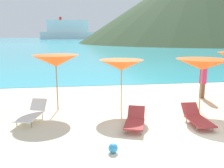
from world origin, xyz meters
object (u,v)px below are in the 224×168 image
object	(u,v)px
umbrella_3	(56,61)
beach_ball	(113,148)
lounge_chair_11	(197,117)
beachgoer_2	(203,78)
lounge_chair_2	(32,113)
cruise_ship	(68,31)
umbrella_4	(121,65)
lounge_chair_5	(135,120)
umbrella_5	(202,65)

from	to	relation	value
umbrella_3	beach_ball	world-z (taller)	umbrella_3
lounge_chair_11	beachgoer_2	world-z (taller)	beachgoer_2
lounge_chair_2	lounge_chair_11	distance (m)	5.91
beachgoer_2	cruise_ship	size ratio (longest dim) A/B	0.03
umbrella_3	lounge_chair_2	world-z (taller)	umbrella_3
umbrella_3	cruise_ship	xyz separation A→B (m)	(-8.01, 243.07, 6.26)
lounge_chair_11	beachgoer_2	distance (m)	4.10
umbrella_4	beach_ball	bearing A→B (deg)	-103.64
umbrella_4	lounge_chair_5	size ratio (longest dim) A/B	1.38
umbrella_5	cruise_ship	xyz separation A→B (m)	(-13.85, 244.04, 6.39)
umbrella_4	lounge_chair_11	bearing A→B (deg)	-41.64
lounge_chair_5	lounge_chair_11	distance (m)	2.23
umbrella_3	beachgoer_2	size ratio (longest dim) A/B	1.20
lounge_chair_5	cruise_ship	size ratio (longest dim) A/B	0.03
beach_ball	cruise_ship	distance (m)	247.46
umbrella_4	lounge_chair_11	distance (m)	3.51
cruise_ship	beach_ball	bearing A→B (deg)	-96.54
lounge_chair_5	cruise_ship	distance (m)	245.87
lounge_chair_5	cruise_ship	bearing A→B (deg)	111.38
umbrella_4	umbrella_5	world-z (taller)	umbrella_5
beachgoer_2	cruise_ship	bearing A→B (deg)	-53.50
umbrella_4	lounge_chair_11	world-z (taller)	umbrella_4
cruise_ship	lounge_chair_2	bearing A→B (deg)	-97.12
umbrella_3	beach_ball	bearing A→B (deg)	-66.72
lounge_chair_2	cruise_ship	xyz separation A→B (m)	(-7.18, 244.29, 8.03)
umbrella_5	lounge_chair_11	size ratio (longest dim) A/B	1.33
cruise_ship	lounge_chair_5	bearing A→B (deg)	-96.30
umbrella_5	cruise_ship	world-z (taller)	cruise_ship
umbrella_5	beach_ball	distance (m)	5.44
lounge_chair_11	cruise_ship	size ratio (longest dim) A/B	0.03
umbrella_3	lounge_chair_11	bearing A→B (deg)	-26.06
lounge_chair_11	cruise_ship	world-z (taller)	cruise_ship
umbrella_5	lounge_chair_2	world-z (taller)	umbrella_5
umbrella_5	beach_ball	size ratio (longest dim) A/B	8.46
umbrella_5	beach_ball	world-z (taller)	umbrella_5
lounge_chair_11	beach_ball	world-z (taller)	lounge_chair_11
lounge_chair_2	beach_ball	distance (m)	3.84
lounge_chair_11	beach_ball	distance (m)	3.61
lounge_chair_5	beach_ball	size ratio (longest dim) A/B	5.92
umbrella_5	lounge_chair_2	size ratio (longest dim) A/B	1.28
lounge_chair_5	beachgoer_2	size ratio (longest dim) A/B	0.80
lounge_chair_11	lounge_chair_2	bearing A→B (deg)	170.59
lounge_chair_2	beachgoer_2	distance (m)	8.21
beachgoer_2	beach_ball	xyz separation A→B (m)	(-5.29, -5.09, -0.90)
lounge_chair_2	lounge_chair_5	xyz separation A→B (m)	(3.56, -1.22, -0.03)
lounge_chair_5	cruise_ship	xyz separation A→B (m)	(-10.74, 245.51, 8.06)
umbrella_4	beach_ball	size ratio (longest dim) A/B	8.17
lounge_chair_2	beach_ball	world-z (taller)	lounge_chair_2
lounge_chair_2	cruise_ship	distance (m)	244.53
umbrella_3	umbrella_5	bearing A→B (deg)	-9.39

